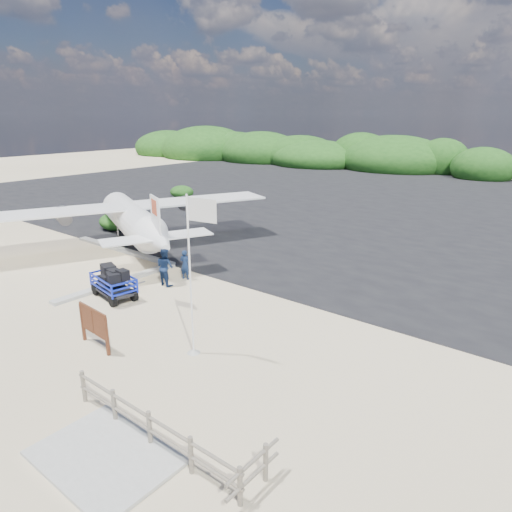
{
  "coord_description": "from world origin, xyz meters",
  "views": [
    {
      "loc": [
        14.13,
        -10.88,
        8.1
      ],
      "look_at": [
        1.6,
        4.82,
        1.81
      ],
      "focal_mm": 32.0,
      "sensor_mm": 36.0,
      "label": 1
    }
  ],
  "objects_px": {
    "signboard": "(96,347)",
    "crew_b": "(165,267)",
    "baggage_cart": "(115,298)",
    "flagpole": "(194,353)",
    "crew_a": "(185,265)"
  },
  "relations": [
    {
      "from": "flagpole",
      "to": "crew_b",
      "type": "bearing_deg",
      "value": 147.03
    },
    {
      "from": "baggage_cart",
      "to": "crew_b",
      "type": "height_order",
      "value": "crew_b"
    },
    {
      "from": "flagpole",
      "to": "crew_a",
      "type": "height_order",
      "value": "flagpole"
    },
    {
      "from": "baggage_cart",
      "to": "signboard",
      "type": "relative_size",
      "value": 1.34
    },
    {
      "from": "signboard",
      "to": "crew_b",
      "type": "xyz_separation_m",
      "value": [
        -2.88,
        5.76,
        0.94
      ]
    },
    {
      "from": "baggage_cart",
      "to": "crew_b",
      "type": "xyz_separation_m",
      "value": [
        0.59,
        2.56,
        0.94
      ]
    },
    {
      "from": "baggage_cart",
      "to": "crew_a",
      "type": "height_order",
      "value": "crew_a"
    },
    {
      "from": "crew_a",
      "to": "crew_b",
      "type": "distance_m",
      "value": 1.21
    },
    {
      "from": "signboard",
      "to": "crew_a",
      "type": "distance_m",
      "value": 7.52
    },
    {
      "from": "flagpole",
      "to": "signboard",
      "type": "distance_m",
      "value": 3.6
    },
    {
      "from": "baggage_cart",
      "to": "crew_b",
      "type": "relative_size",
      "value": 1.36
    },
    {
      "from": "flagpole",
      "to": "signboard",
      "type": "xyz_separation_m",
      "value": [
        -3.05,
        -1.92,
        0.0
      ]
    },
    {
      "from": "flagpole",
      "to": "crew_a",
      "type": "distance_m",
      "value": 7.72
    },
    {
      "from": "crew_a",
      "to": "crew_b",
      "type": "height_order",
      "value": "crew_b"
    },
    {
      "from": "signboard",
      "to": "crew_a",
      "type": "bearing_deg",
      "value": 115.34
    }
  ]
}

